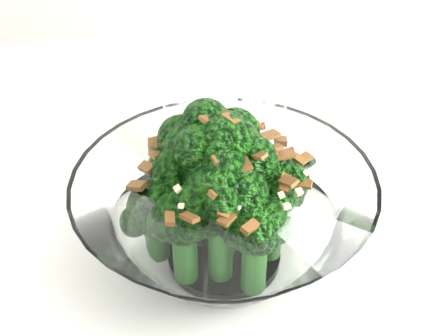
# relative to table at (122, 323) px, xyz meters

# --- Properties ---
(table) EXTENTS (1.35, 1.05, 0.75)m
(table) POSITION_rel_table_xyz_m (0.00, 0.00, 0.00)
(table) COLOR white
(table) RESTS_ON ground
(broccoli_dish) EXTENTS (0.22, 0.22, 0.14)m
(broccoli_dish) POSITION_rel_table_xyz_m (0.08, 0.02, 0.12)
(broccoli_dish) COLOR white
(broccoli_dish) RESTS_ON table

